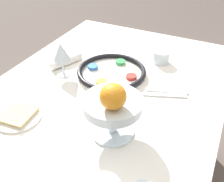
% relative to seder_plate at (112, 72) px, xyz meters
% --- Properties ---
extents(dining_table, '(1.16, 0.89, 0.75)m').
position_rel_seder_plate_xyz_m(dining_table, '(0.07, 0.02, -0.39)').
color(dining_table, white).
rests_on(dining_table, ground_plane).
extents(seder_plate, '(0.29, 0.29, 0.03)m').
position_rel_seder_plate_xyz_m(seder_plate, '(0.00, 0.00, 0.00)').
color(seder_plate, silver).
rests_on(seder_plate, dining_table).
extents(wine_glass, '(0.07, 0.07, 0.15)m').
position_rel_seder_plate_xyz_m(wine_glass, '(0.09, -0.18, 0.09)').
color(wine_glass, silver).
rests_on(wine_glass, dining_table).
extents(fruit_stand, '(0.18, 0.18, 0.13)m').
position_rel_seder_plate_xyz_m(fruit_stand, '(0.30, 0.15, 0.08)').
color(fruit_stand, silver).
rests_on(fruit_stand, dining_table).
extents(orange_fruit, '(0.08, 0.08, 0.08)m').
position_rel_seder_plate_xyz_m(orange_fruit, '(0.33, 0.17, 0.15)').
color(orange_fruit, orange).
rests_on(orange_fruit, fruit_stand).
extents(bread_plate, '(0.16, 0.16, 0.02)m').
position_rel_seder_plate_xyz_m(bread_plate, '(0.38, -0.17, -0.01)').
color(bread_plate, silver).
rests_on(bread_plate, dining_table).
extents(napkin_roll, '(0.16, 0.10, 0.04)m').
position_rel_seder_plate_xyz_m(napkin_roll, '(0.01, -0.22, 0.00)').
color(napkin_roll, white).
rests_on(napkin_roll, dining_table).
extents(cup_mid, '(0.08, 0.08, 0.06)m').
position_rel_seder_plate_xyz_m(cup_mid, '(-0.20, 0.15, 0.01)').
color(cup_mid, silver).
rests_on(cup_mid, dining_table).
extents(fork_left, '(0.07, 0.17, 0.01)m').
position_rel_seder_plate_xyz_m(fork_left, '(0.01, 0.25, -0.01)').
color(fork_left, silver).
rests_on(fork_left, dining_table).
extents(fork_right, '(0.08, 0.16, 0.01)m').
position_rel_seder_plate_xyz_m(fork_right, '(0.04, 0.25, -0.01)').
color(fork_right, silver).
rests_on(fork_right, dining_table).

